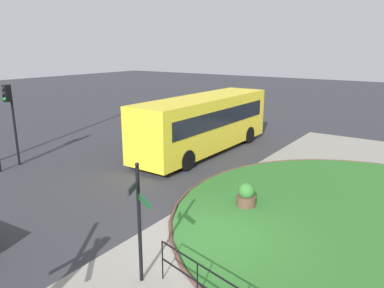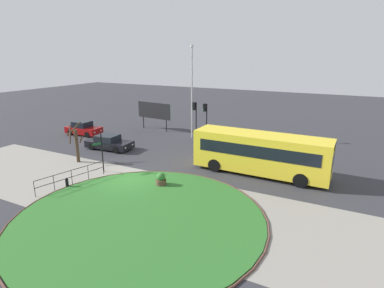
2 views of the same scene
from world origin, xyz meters
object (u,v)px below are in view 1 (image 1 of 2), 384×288
Objects in this scene: signpost_directional at (139,217)px; planter_near_signpost at (246,197)px; traffic_light_far at (10,107)px; bus_yellow at (204,123)px.

signpost_directional is 5.51m from planter_near_signpost.
planter_near_signpost is at bearing 90.74° from traffic_light_far.
bus_yellow is at bearing 130.82° from traffic_light_far.
traffic_light_far is at bearing 99.97° from planter_near_signpost.
bus_yellow is 9.65m from traffic_light_far.
bus_yellow is 7.59m from planter_near_signpost.
signpost_directional reaches higher than bus_yellow.
traffic_light_far reaches higher than signpost_directional.
signpost_directional is at bearing 64.22° from traffic_light_far.
traffic_light_far is 11.84m from planter_near_signpost.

